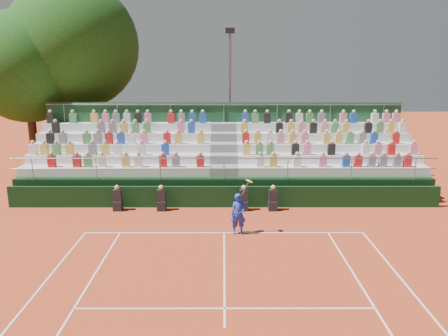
{
  "coord_description": "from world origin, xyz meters",
  "views": [
    {
      "loc": [
        -0.03,
        -16.16,
        6.49
      ],
      "look_at": [
        0.0,
        3.5,
        1.8
      ],
      "focal_mm": 35.0,
      "sensor_mm": 36.0,
      "label": 1
    }
  ],
  "objects_px": {
    "tennis_player": "(239,214)",
    "floodlight_mast": "(230,86)",
    "tree_east": "(74,45)",
    "tree_west": "(26,67)"
  },
  "relations": [
    {
      "from": "tree_west",
      "to": "tree_east",
      "type": "bearing_deg",
      "value": 26.49
    },
    {
      "from": "tree_east",
      "to": "floodlight_mast",
      "type": "bearing_deg",
      "value": 5.85
    },
    {
      "from": "tennis_player",
      "to": "tree_west",
      "type": "height_order",
      "value": "tree_west"
    },
    {
      "from": "tennis_player",
      "to": "tree_west",
      "type": "bearing_deg",
      "value": 138.83
    },
    {
      "from": "tree_east",
      "to": "floodlight_mast",
      "type": "height_order",
      "value": "tree_east"
    },
    {
      "from": "tree_east",
      "to": "tennis_player",
      "type": "bearing_deg",
      "value": -50.9
    },
    {
      "from": "tree_west",
      "to": "tree_east",
      "type": "xyz_separation_m",
      "value": [
        2.57,
        1.28,
        1.3
      ]
    },
    {
      "from": "tennis_player",
      "to": "floodlight_mast",
      "type": "distance_m",
      "value": 13.86
    },
    {
      "from": "tennis_player",
      "to": "tree_east",
      "type": "relative_size",
      "value": 0.19
    },
    {
      "from": "tree_west",
      "to": "floodlight_mast",
      "type": "relative_size",
      "value": 1.1
    }
  ]
}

